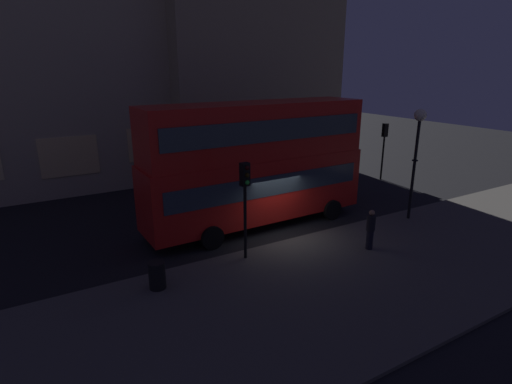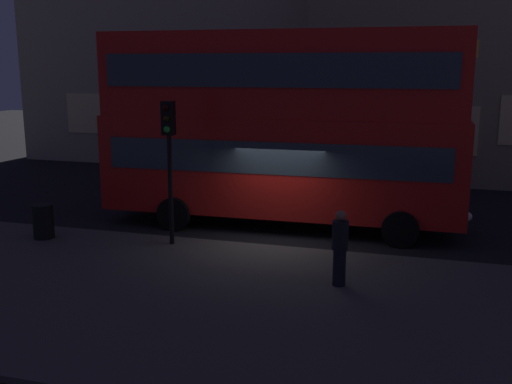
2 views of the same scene
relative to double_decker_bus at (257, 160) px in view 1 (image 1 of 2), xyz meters
The scene contains 10 objects.
ground_plane 3.64m from the double_decker_bus, 80.89° to the right, with size 80.00×80.00×0.00m, color black.
sidewalk_slab 6.85m from the double_decker_bus, 87.26° to the right, with size 44.00×7.66×0.12m, color #4C4944.
building_with_clock 15.62m from the double_decker_bus, 117.65° to the left, with size 17.86×8.15×16.99m.
building_plain_facade 14.79m from the double_decker_bus, 66.30° to the left, with size 12.19×9.68×19.10m.
double_decker_bus is the anchor object (origin of this frame).
traffic_light_near_kerb 3.68m from the double_decker_bus, 126.76° to the right, with size 0.35×0.38×3.73m.
traffic_light_far_side 11.65m from the double_decker_bus, 14.64° to the left, with size 0.34×0.37×3.70m.
street_lamp 7.46m from the double_decker_bus, 25.18° to the right, with size 0.56×0.56×5.22m.
pedestrian 5.76m from the double_decker_bus, 62.11° to the right, with size 0.35×0.35×1.65m.
litter_bin 7.17m from the double_decker_bus, 149.48° to the right, with size 0.55×0.55×0.93m, color black.
Camera 1 is at (-9.23, -13.46, 7.10)m, focal length 28.37 mm.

